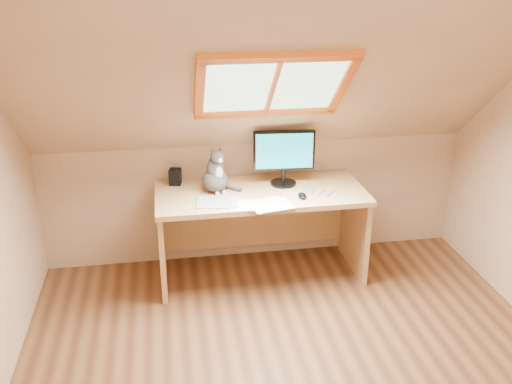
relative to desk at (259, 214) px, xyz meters
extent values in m
cube|color=tan|center=(0.02, 0.30, -0.01)|extent=(3.50, 0.02, 1.00)
cube|color=tan|center=(0.02, -0.47, 1.19)|extent=(3.50, 1.56, 1.41)
cube|color=#B2E0CC|center=(0.02, -0.40, 1.12)|extent=(0.90, 0.53, 0.48)
cube|color=#D65F14|center=(0.02, -0.40, 1.12)|extent=(1.02, 0.64, 0.59)
cube|color=tan|center=(0.00, -0.07, 0.20)|extent=(1.61, 0.71, 0.04)
cube|color=tan|center=(-0.78, -0.07, -0.16)|extent=(0.04, 0.64, 0.70)
cube|color=tan|center=(0.78, -0.07, -0.16)|extent=(0.04, 0.64, 0.70)
cube|color=tan|center=(0.00, 0.25, -0.16)|extent=(1.51, 0.03, 0.49)
cylinder|color=black|center=(0.20, 0.04, 0.23)|extent=(0.20, 0.20, 0.02)
cylinder|color=black|center=(0.20, 0.04, 0.30)|extent=(0.03, 0.03, 0.11)
cube|color=black|center=(0.20, 0.04, 0.51)|extent=(0.48, 0.07, 0.31)
cube|color=#006BE3|center=(0.20, 0.01, 0.51)|extent=(0.44, 0.04, 0.28)
ellipsoid|color=#484340|center=(-0.35, 0.00, 0.31)|extent=(0.27, 0.30, 0.17)
ellipsoid|color=#484340|center=(-0.34, -0.01, 0.41)|extent=(0.17, 0.17, 0.19)
ellipsoid|color=silver|center=(-0.32, -0.06, 0.39)|extent=(0.07, 0.06, 0.11)
ellipsoid|color=#484340|center=(-0.33, -0.05, 0.51)|extent=(0.13, 0.12, 0.10)
sphere|color=silver|center=(-0.31, -0.09, 0.50)|extent=(0.04, 0.04, 0.04)
cone|color=#484340|center=(-0.36, -0.04, 0.56)|extent=(0.06, 0.06, 0.06)
cone|color=#484340|center=(-0.30, -0.02, 0.56)|extent=(0.06, 0.06, 0.06)
cube|color=black|center=(-0.64, 0.18, 0.29)|extent=(0.11, 0.11, 0.13)
cube|color=#B2B2B7|center=(-0.35, -0.25, 0.23)|extent=(0.33, 0.26, 0.01)
ellipsoid|color=black|center=(0.28, -0.25, 0.24)|extent=(0.07, 0.11, 0.03)
cube|color=white|center=(-0.04, -0.33, 0.23)|extent=(0.33, 0.27, 0.00)
cube|color=white|center=(-0.04, -0.33, 0.23)|extent=(0.32, 0.24, 0.00)
cube|color=white|center=(-0.04, -0.33, 0.23)|extent=(0.35, 0.30, 0.00)
camera|label=1|loc=(-0.70, -4.06, 1.90)|focal=40.00mm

